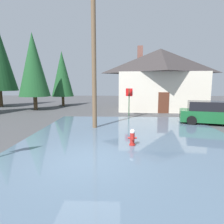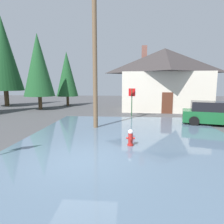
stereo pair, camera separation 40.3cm
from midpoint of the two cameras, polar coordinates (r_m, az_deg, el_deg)
The scene contains 11 objects.
ground_plane at distance 7.28m, azimuth -7.14°, elevation -14.34°, with size 80.00×80.00×0.10m, color #424244.
flood_puddle at distance 9.88m, azimuth 6.52°, elevation -7.80°, with size 10.60×12.82×0.04m, color #4C6075.
lane_stop_bar at distance 6.20m, azimuth -11.51°, elevation -18.13°, with size 3.55×0.30×0.01m, color silver.
fire_hydrant at distance 8.64m, azimuth 6.86°, elevation -7.69°, with size 0.39×0.33×0.77m.
utility_pole at distance 12.11m, azimuth -4.15°, elevation 18.18°, with size 1.60×0.28×9.31m.
stop_sign_far at distance 16.55m, azimuth 6.62°, elevation 4.64°, with size 0.60×0.40×2.41m.
house at distance 21.72m, azimuth 15.70°, elevation 9.62°, with size 9.60×7.15×7.02m.
parked_car at distance 14.94m, azimuth 29.27°, elevation -0.46°, with size 4.83×2.94×1.57m.
pine_tree_tall_left at distance 25.39m, azimuth -12.81°, elevation 10.90°, with size 2.73×2.73×6.82m.
pine_tree_mid_left at distance 27.91m, azimuth -29.25°, elevation 14.78°, with size 4.36×4.36×10.91m.
pine_tree_short_left at distance 22.48m, azimuth -20.59°, elevation 12.89°, with size 3.24×3.24×8.10m.
Camera 2 is at (1.58, -6.58, 2.74)m, focal length 30.76 mm.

